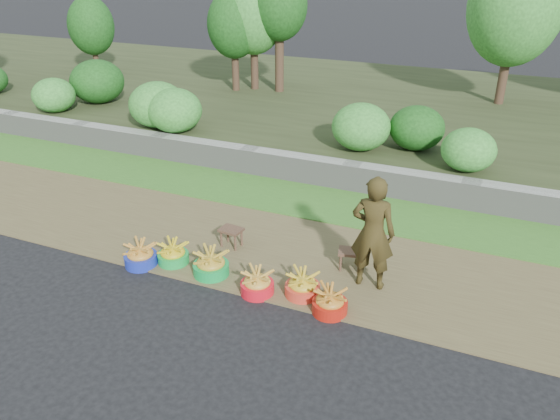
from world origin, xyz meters
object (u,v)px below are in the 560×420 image
at_px(basin_f, 330,302).
at_px(basin_d, 257,284).
at_px(basin_a, 140,255).
at_px(basin_c, 211,265).
at_px(stool_right, 350,254).
at_px(stool_left, 231,232).
at_px(basin_b, 173,254).
at_px(vendor_woman, 373,233).
at_px(basin_e, 303,286).

bearing_deg(basin_f, basin_d, 178.75).
relative_size(basin_a, basin_c, 0.94).
relative_size(basin_c, stool_right, 1.31).
xyz_separation_m(basin_d, stool_left, (-0.93, 1.00, 0.11)).
bearing_deg(basin_b, stool_left, 53.32).
bearing_deg(basin_d, stool_right, 47.26).
distance_m(basin_b, stool_right, 2.68).
distance_m(stool_left, vendor_woman, 2.39).
xyz_separation_m(basin_d, basin_e, (0.60, 0.19, 0.01)).
bearing_deg(basin_e, basin_d, -162.64).
xyz_separation_m(basin_a, vendor_woman, (3.32, 0.82, 0.69)).
bearing_deg(stool_left, basin_a, -134.61).
relative_size(basin_f, vendor_woman, 0.28).
xyz_separation_m(basin_d, stool_right, (1.01, 1.09, 0.11)).
bearing_deg(basin_b, basin_c, -5.21).
bearing_deg(vendor_woman, basin_d, 28.17).
bearing_deg(basin_c, basin_d, -10.53).
xyz_separation_m(basin_b, stool_left, (0.59, 0.79, 0.11)).
relative_size(basin_a, basin_e, 1.01).
distance_m(basin_a, basin_f, 3.01).
bearing_deg(basin_c, basin_b, 174.79).
relative_size(basin_b, basin_f, 1.00).
bearing_deg(stool_left, vendor_woman, -5.06).
relative_size(basin_e, stool_left, 1.29).
relative_size(basin_d, basin_e, 0.97).
xyz_separation_m(stool_right, vendor_woman, (0.37, -0.29, 0.59)).
bearing_deg(vendor_woman, stool_left, -6.93).
bearing_deg(basin_e, stool_right, 65.71).
height_order(basin_b, basin_d, same).
height_order(basin_e, stool_left, basin_e).
xyz_separation_m(basin_e, stool_right, (0.41, 0.91, 0.10)).
height_order(basin_a, basin_f, basin_a).
bearing_deg(basin_b, stool_right, 19.18).
relative_size(basin_b, stool_right, 1.17).
xyz_separation_m(basin_a, basin_c, (1.12, 0.17, 0.01)).
bearing_deg(basin_d, basin_f, -1.25).
bearing_deg(basin_f, basin_e, 155.62).
relative_size(stool_left, stool_right, 0.94).
xyz_separation_m(stool_left, stool_right, (1.94, 0.09, 0.00)).
bearing_deg(stool_left, stool_right, 2.66).
bearing_deg(basin_b, basin_a, -150.89).
xyz_separation_m(basin_c, stool_left, (-0.11, 0.85, 0.09)).
xyz_separation_m(basin_b, basin_d, (1.52, -0.22, -0.00)).
distance_m(basin_b, basin_e, 2.12).
distance_m(basin_d, stool_right, 1.49).
distance_m(basin_e, stool_left, 1.74).
bearing_deg(stool_left, basin_d, -47.27).
bearing_deg(stool_left, basin_f, -27.23).
bearing_deg(basin_d, basin_c, 169.47).
distance_m(basin_d, basin_f, 1.07).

